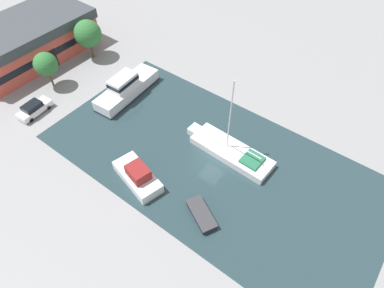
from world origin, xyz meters
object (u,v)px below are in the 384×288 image
quay_tree_near_building (88,34)px  motor_cruiser (126,88)px  quay_tree_by_water (46,64)px  small_dinghy (201,214)px  cabin_boat (138,176)px  warehouse_building (26,40)px  parked_car (34,108)px  sailboat_moored (231,151)px

quay_tree_near_building → motor_cruiser: size_ratio=0.58×
quay_tree_by_water → motor_cruiser: size_ratio=0.51×
small_dinghy → cabin_boat: size_ratio=0.66×
warehouse_building → parked_car: (-7.70, -11.50, -2.02)m
sailboat_moored → small_dinghy: bearing=-164.0°
warehouse_building → quay_tree_by_water: warehouse_building is taller
warehouse_building → parked_car: size_ratio=4.22×
quay_tree_near_building → sailboat_moored: (-3.68, -28.00, -3.47)m
quay_tree_by_water → parked_car: 6.42m
quay_tree_by_water → sailboat_moored: bearing=-80.3°
warehouse_building → sailboat_moored: bearing=-86.1°
quay_tree_near_building → sailboat_moored: bearing=-97.5°
warehouse_building → parked_car: bearing=-123.0°
quay_tree_near_building → quay_tree_by_water: bearing=-174.0°
warehouse_building → quay_tree_near_building: (5.65, -7.85, 1.20)m
sailboat_moored → parked_car: bearing=113.7°
quay_tree_by_water → small_dinghy: size_ratio=1.21×
sailboat_moored → motor_cruiser: size_ratio=1.07×
parked_car → sailboat_moored: size_ratio=0.42×
warehouse_building → parked_car: warehouse_building is taller
motor_cruiser → quay_tree_near_building: bearing=-21.2°
quay_tree_by_water → small_dinghy: bearing=-98.1°
quay_tree_near_building → cabin_boat: 25.81m
quay_tree_near_building → parked_car: (-13.35, -3.65, -3.22)m
parked_car → cabin_boat: 18.35m
quay_tree_near_building → cabin_boat: quay_tree_near_building is taller
warehouse_building → sailboat_moored: (1.96, -35.85, -2.27)m
motor_cruiser → warehouse_building: bearing=3.3°
sailboat_moored → motor_cruiser: sailboat_moored is taller
warehouse_building → quay_tree_near_building: size_ratio=3.28×
quay_tree_near_building → motor_cruiser: bearing=-107.4°
warehouse_building → quay_tree_near_building: bearing=-53.5°
motor_cruiser → small_dinghy: (-9.14, -19.47, -0.83)m
warehouse_building → small_dinghy: (-6.86, -38.04, -2.46)m
sailboat_moored → small_dinghy: (-8.83, -2.19, -0.19)m
parked_car → small_dinghy: parked_car is taller
sailboat_moored → motor_cruiser: (0.32, 17.28, 0.64)m
motor_cruiser → cabin_boat: 14.93m
sailboat_moored → cabin_boat: sailboat_moored is taller
quay_tree_near_building → quay_tree_by_water: (-8.33, -0.88, -0.33)m
parked_car → cabin_boat: cabin_boat is taller
warehouse_building → cabin_boat: warehouse_building is taller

